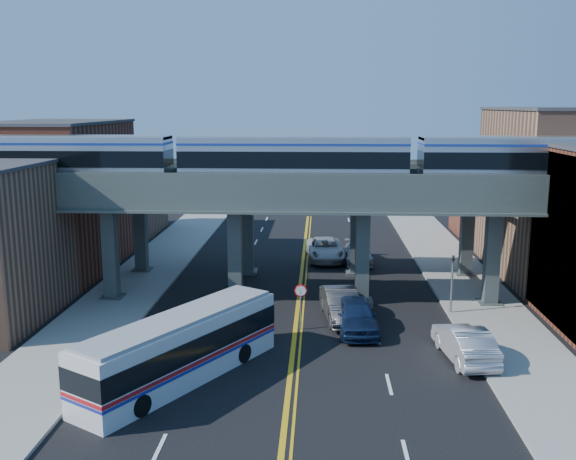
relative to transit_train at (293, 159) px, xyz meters
The scene contains 19 objects.
ground 12.12m from the transit_train, 87.62° to the right, with size 120.00×120.00×0.00m, color black.
sidewalk_west 14.49m from the transit_train, 169.85° to the left, with size 5.00×70.00×0.16m, color gray.
sidewalk_east 15.01m from the transit_train, ahead, with size 5.00×70.00×0.16m, color gray.
building_west_b 20.17m from the transit_train, 156.23° to the left, with size 8.00×14.00×11.00m, color brown.
building_west_c 28.23m from the transit_train, 130.86° to the left, with size 8.00×10.00×8.00m, color brown.
building_east_b 20.69m from the transit_train, 23.02° to the left, with size 8.00×14.00×12.00m, color brown.
building_east_c 28.58m from the transit_train, 48.11° to the left, with size 8.00×10.00×9.00m, color brown.
mural_panel 16.01m from the transit_train, 15.04° to the right, with size 0.10×9.50×9.50m, color teal.
elevated_viaduct_near 2.65m from the transit_train, ahead, with size 52.00×3.60×7.40m.
elevated_viaduct_far 7.48m from the transit_train, 87.28° to the left, with size 52.00×3.60×7.40m.
transit_train is the anchor object (origin of this frame).
stop_sign 8.90m from the transit_train, 82.79° to the right, with size 0.76×0.09×2.63m.
traffic_signal 11.88m from the transit_train, 11.85° to the right, with size 0.15×0.18×4.10m.
transit_bus 14.86m from the transit_train, 111.19° to the right, with size 7.92×10.85×2.88m.
car_lane_a 10.32m from the transit_train, 53.68° to the right, with size 2.15×5.36×1.82m, color #111F3F.
car_lane_b 9.28m from the transit_train, 47.06° to the right, with size 1.90×5.44×1.79m, color #2C2C2E.
car_lane_c 14.43m from the transit_train, 79.62° to the left, with size 2.82×6.11×1.70m, color #BBBABC.
car_lane_d 14.37m from the transit_train, 66.25° to the left, with size 2.07×5.09×1.48m, color #BBBAC0.
car_parked_curb 15.01m from the transit_train, 45.24° to the right, with size 1.83×5.25×1.73m, color #9D9DA1.
Camera 1 is at (1.29, -31.18, 12.38)m, focal length 40.00 mm.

